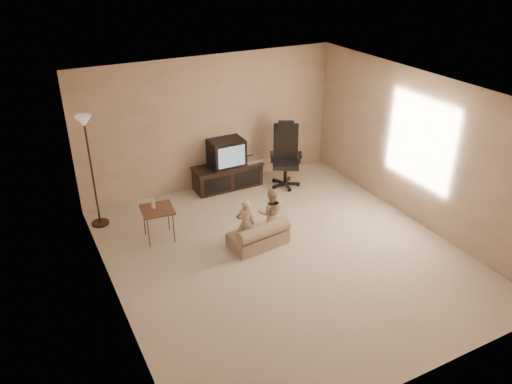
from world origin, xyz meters
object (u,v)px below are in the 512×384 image
child_sofa (260,236)px  toddler_left (246,223)px  side_table (157,210)px  office_chair (285,163)px  floor_lamp (88,148)px  toddler_right (271,213)px  tv_stand (228,168)px

child_sofa → toddler_left: toddler_left is taller
side_table → office_chair: bearing=15.7°
floor_lamp → child_sofa: bearing=-41.5°
floor_lamp → toddler_right: size_ratio=2.22×
office_chair → floor_lamp: bearing=-152.8°
toddler_left → side_table: bearing=-18.4°
tv_stand → floor_lamp: size_ratio=0.71×
side_table → toddler_left: bearing=-35.9°
tv_stand → side_table: (-1.75, -1.18, 0.12)m
office_chair → toddler_left: size_ratio=1.54×
floor_lamp → toddler_right: 3.05m
floor_lamp → toddler_right: (2.37, -1.68, -0.96)m
toddler_left → floor_lamp: bearing=-25.0°
office_chair → toddler_right: (-1.18, -1.56, -0.02)m
floor_lamp → toddler_left: (1.89, -1.73, -0.98)m
office_chair → floor_lamp: 3.67m
tv_stand → office_chair: office_chair is taller
side_table → toddler_left: size_ratio=0.91×
tv_stand → toddler_left: (-0.61, -2.01, 0.00)m
office_chair → side_table: (-2.79, -0.79, 0.08)m
side_table → child_sofa: 1.66m
side_table → child_sofa: (1.33, -0.93, -0.35)m
side_table → toddler_left: 1.41m
floor_lamp → toddler_left: floor_lamp is taller
side_table → toddler_left: toddler_left is taller
floor_lamp → toddler_left: bearing=-42.5°
tv_stand → office_chair: 1.12m
child_sofa → toddler_right: 0.42m
child_sofa → toddler_right: size_ratio=1.11×
office_chair → toddler_right: size_ratio=1.45×
toddler_left → child_sofa: bearing=167.4°
side_table → floor_lamp: bearing=129.7°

